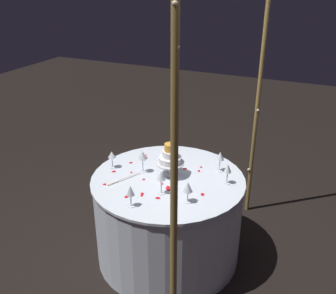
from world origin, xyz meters
name	(u,v)px	position (x,y,z in m)	size (l,w,h in m)	color
ground_plane	(168,253)	(0.00, 0.00, 0.00)	(12.00, 12.00, 0.00)	black
decorative_arch	(232,83)	(0.00, 0.45, 1.52)	(1.88, 0.05, 2.39)	olive
main_table	(168,217)	(0.00, 0.00, 0.36)	(1.18, 1.18, 0.73)	silver
tiered_cake	(170,158)	(-0.05, -0.01, 0.87)	(0.22, 0.22, 0.26)	silver
wine_glass_0	(112,156)	(0.03, -0.48, 0.83)	(0.06, 0.06, 0.14)	silver
wine_glass_1	(220,157)	(-0.27, 0.32, 0.85)	(0.06, 0.06, 0.17)	silver
wine_glass_2	(188,188)	(0.24, 0.26, 0.84)	(0.06, 0.06, 0.16)	silver
wine_glass_3	(143,156)	(-0.01, -0.22, 0.86)	(0.06, 0.06, 0.18)	silver
wine_glass_4	(228,169)	(-0.11, 0.43, 0.84)	(0.06, 0.06, 0.16)	silver
wine_glass_5	(161,177)	(0.22, 0.05, 0.86)	(0.06, 0.06, 0.17)	silver
wine_glass_6	(131,192)	(0.45, -0.07, 0.84)	(0.06, 0.06, 0.16)	silver
cake_knife	(122,180)	(0.18, -0.31, 0.73)	(0.28, 0.15, 0.01)	silver
rose_petal_0	(168,189)	(0.15, 0.07, 0.73)	(0.04, 0.03, 0.00)	red
rose_petal_1	(164,155)	(-0.34, -0.19, 0.73)	(0.04, 0.03, 0.00)	red
rose_petal_2	(199,171)	(-0.20, 0.18, 0.73)	(0.03, 0.02, 0.00)	red
rose_petal_3	(158,164)	(-0.17, -0.16, 0.73)	(0.03, 0.02, 0.00)	red
rose_petal_4	(142,194)	(0.28, -0.07, 0.73)	(0.03, 0.02, 0.00)	red
rose_petal_5	(163,184)	(0.10, 0.00, 0.73)	(0.02, 0.02, 0.00)	red
rose_petal_6	(145,155)	(-0.27, -0.34, 0.73)	(0.03, 0.02, 0.00)	red
rose_petal_7	(169,188)	(0.13, 0.07, 0.73)	(0.04, 0.03, 0.00)	red
rose_petal_8	(168,186)	(0.12, 0.05, 0.73)	(0.03, 0.02, 0.00)	red
rose_petal_9	(158,198)	(0.29, 0.05, 0.73)	(0.04, 0.03, 0.00)	red
rose_petal_10	(105,184)	(0.28, -0.38, 0.73)	(0.04, 0.03, 0.00)	red
rose_petal_11	(127,197)	(0.36, -0.15, 0.73)	(0.04, 0.03, 0.00)	red
rose_petal_12	(131,172)	(0.04, -0.30, 0.73)	(0.03, 0.02, 0.00)	red
rose_petal_13	(185,169)	(-0.19, 0.06, 0.73)	(0.04, 0.03, 0.00)	red
rose_petal_14	(201,167)	(-0.27, 0.17, 0.73)	(0.03, 0.02, 0.00)	red
rose_petal_15	(202,194)	(0.11, 0.32, 0.73)	(0.04, 0.03, 0.00)	red
rose_petal_16	(131,163)	(-0.10, -0.38, 0.73)	(0.03, 0.02, 0.00)	red
rose_petal_17	(146,158)	(-0.24, -0.31, 0.73)	(0.03, 0.02, 0.00)	red
rose_petal_18	(167,188)	(0.14, 0.06, 0.73)	(0.03, 0.02, 0.00)	red
rose_petal_19	(144,179)	(0.10, -0.16, 0.73)	(0.03, 0.02, 0.00)	red
rose_petal_20	(142,196)	(0.31, -0.06, 0.73)	(0.03, 0.02, 0.00)	red
rose_petal_21	(114,171)	(0.09, -0.43, 0.73)	(0.04, 0.03, 0.00)	red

